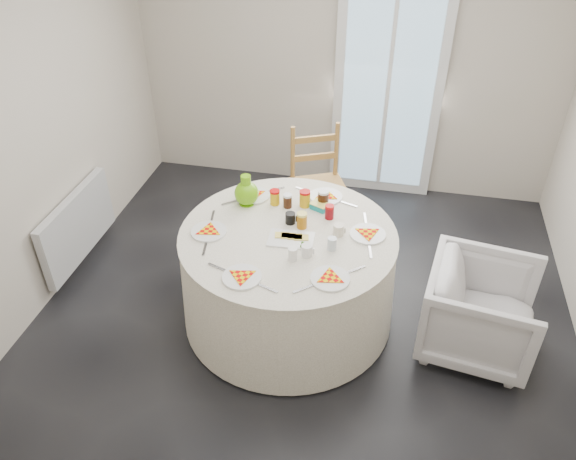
% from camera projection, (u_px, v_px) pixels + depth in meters
% --- Properties ---
extents(floor, '(4.00, 4.00, 0.00)m').
position_uv_depth(floor, '(305.00, 311.00, 4.33)').
color(floor, black).
rests_on(floor, ground).
extents(wall_back, '(4.00, 0.02, 2.60)m').
position_uv_depth(wall_back, '(347.00, 59.00, 5.16)').
color(wall_back, '#BCB5A3').
rests_on(wall_back, floor).
extents(wall_left, '(0.02, 4.00, 2.60)m').
position_uv_depth(wall_left, '(26.00, 134.00, 3.91)').
color(wall_left, '#BCB5A3').
rests_on(wall_left, floor).
extents(glass_door, '(1.00, 0.08, 2.10)m').
position_uv_depth(glass_door, '(388.00, 91.00, 5.20)').
color(glass_door, silver).
rests_on(glass_door, floor).
extents(radiator, '(0.07, 1.00, 0.55)m').
position_uv_depth(radiator, '(78.00, 226.00, 4.60)').
color(radiator, silver).
rests_on(radiator, floor).
extents(table, '(1.56, 1.56, 0.79)m').
position_uv_depth(table, '(288.00, 277.00, 4.08)').
color(table, white).
rests_on(table, floor).
extents(wooden_chair, '(0.59, 0.58, 1.02)m').
position_uv_depth(wooden_chair, '(319.00, 191.00, 4.87)').
color(wooden_chair, '#A67B36').
rests_on(wooden_chair, floor).
extents(armchair, '(0.78, 0.82, 0.75)m').
position_uv_depth(armchair, '(482.00, 306.00, 3.82)').
color(armchair, silver).
rests_on(armchair, floor).
extents(place_settings, '(1.71, 1.71, 0.02)m').
position_uv_depth(place_settings, '(288.00, 234.00, 3.85)').
color(place_settings, silver).
rests_on(place_settings, table).
extents(jar_cluster, '(0.51, 0.31, 0.14)m').
position_uv_depth(jar_cluster, '(300.00, 205.00, 4.05)').
color(jar_cluster, '#B0481E').
rests_on(jar_cluster, table).
extents(butter_tub, '(0.15, 0.13, 0.05)m').
position_uv_depth(butter_tub, '(320.00, 207.00, 4.09)').
color(butter_tub, '#0E8B95').
rests_on(butter_tub, table).
extents(green_pitcher, '(0.22, 0.22, 0.23)m').
position_uv_depth(green_pitcher, '(246.00, 192.00, 4.10)').
color(green_pitcher, '#63B30B').
rests_on(green_pitcher, table).
extents(cheese_platter, '(0.32, 0.21, 0.04)m').
position_uv_depth(cheese_platter, '(291.00, 240.00, 3.79)').
color(cheese_platter, white).
rests_on(cheese_platter, table).
extents(mugs_glasses, '(0.56, 0.56, 0.10)m').
position_uv_depth(mugs_glasses, '(313.00, 231.00, 3.81)').
color(mugs_glasses, gray).
rests_on(mugs_glasses, table).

